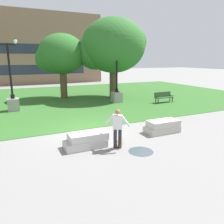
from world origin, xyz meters
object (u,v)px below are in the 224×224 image
(person_skateboarder, at_px, (118,126))
(park_bench_near_right, at_px, (164,96))
(skateboard, at_px, (119,143))
(lamp_post_center, at_px, (117,90))
(lamp_post_left, at_px, (13,97))
(concrete_block_left, at_px, (163,127))
(concrete_block_center, at_px, (86,140))

(person_skateboarder, bearing_deg, park_bench_near_right, 42.13)
(skateboard, height_order, lamp_post_center, lamp_post_center)
(lamp_post_left, bearing_deg, concrete_block_left, -51.04)
(concrete_block_left, height_order, lamp_post_left, lamp_post_left)
(park_bench_near_right, height_order, lamp_post_center, lamp_post_center)
(concrete_block_left, distance_m, lamp_post_center, 8.48)
(lamp_post_left, bearing_deg, concrete_block_center, -72.88)
(lamp_post_center, bearing_deg, park_bench_near_right, -26.17)
(person_skateboarder, xyz_separation_m, park_bench_near_right, (8.16, 7.38, -0.43))
(park_bench_near_right, height_order, lamp_post_left, lamp_post_left)
(concrete_block_center, height_order, person_skateboarder, person_skateboarder)
(skateboard, relative_size, park_bench_near_right, 0.53)
(lamp_post_left, bearing_deg, lamp_post_center, -1.79)
(lamp_post_center, bearing_deg, lamp_post_left, 178.21)
(skateboard, bearing_deg, concrete_block_center, 164.30)
(skateboard, distance_m, lamp_post_center, 9.93)
(concrete_block_left, relative_size, lamp_post_center, 0.33)
(park_bench_near_right, relative_size, lamp_post_left, 0.35)
(concrete_block_center, relative_size, lamp_post_center, 0.34)
(concrete_block_left, xyz_separation_m, park_bench_near_right, (5.10, 6.50, 0.23))
(skateboard, height_order, lamp_post_left, lamp_post_left)
(concrete_block_center, height_order, lamp_post_left, lamp_post_left)
(lamp_post_center, bearing_deg, skateboard, -115.39)
(concrete_block_center, height_order, skateboard, concrete_block_center)
(concrete_block_center, relative_size, person_skateboarder, 1.09)
(person_skateboarder, bearing_deg, concrete_block_center, 150.26)
(person_skateboarder, xyz_separation_m, lamp_post_center, (4.46, 9.20, 0.15))
(park_bench_near_right, bearing_deg, person_skateboarder, -137.87)
(concrete_block_left, height_order, lamp_post_center, lamp_post_center)
(skateboard, bearing_deg, park_bench_near_right, 41.85)
(concrete_block_left, bearing_deg, skateboard, -168.05)
(park_bench_near_right, xyz_separation_m, lamp_post_center, (-3.70, 1.82, 0.58))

